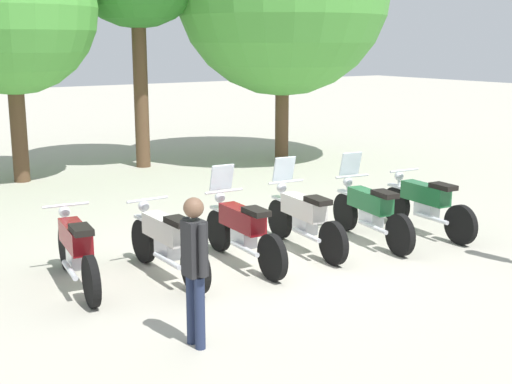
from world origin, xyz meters
TOP-DOWN VIEW (x-y plane):
  - ground_plane at (0.00, 0.00)m, footprint 80.00×80.00m
  - motorcycle_0 at (-2.87, 0.42)m, footprint 0.67×2.18m
  - motorcycle_1 at (-1.73, 0.10)m, footprint 0.62×2.19m
  - motorcycle_2 at (-0.58, -0.00)m, footprint 0.62×2.19m
  - motorcycle_3 at (0.58, 0.05)m, footprint 0.63×2.19m
  - motorcycle_4 at (1.73, -0.18)m, footprint 0.70×2.18m
  - motorcycle_5 at (2.87, -0.30)m, footprint 0.62×2.19m
  - person_1 at (-2.46, -2.05)m, footprint 0.22×0.40m
  - tree_1 at (-1.58, 7.82)m, footprint 3.81×3.81m

SIDE VIEW (x-z plane):
  - ground_plane at x=0.00m, z-range 0.00..0.00m
  - motorcycle_0 at x=-2.87m, z-range 0.01..1.00m
  - motorcycle_1 at x=-1.73m, z-range 0.01..1.00m
  - motorcycle_5 at x=2.87m, z-range 0.01..1.00m
  - motorcycle_2 at x=-0.58m, z-range -0.17..1.20m
  - motorcycle_3 at x=0.58m, z-range -0.17..1.20m
  - motorcycle_4 at x=1.73m, z-range -0.17..1.20m
  - person_1 at x=-2.46m, z-range 0.13..1.74m
  - tree_1 at x=-1.58m, z-range 0.97..6.75m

